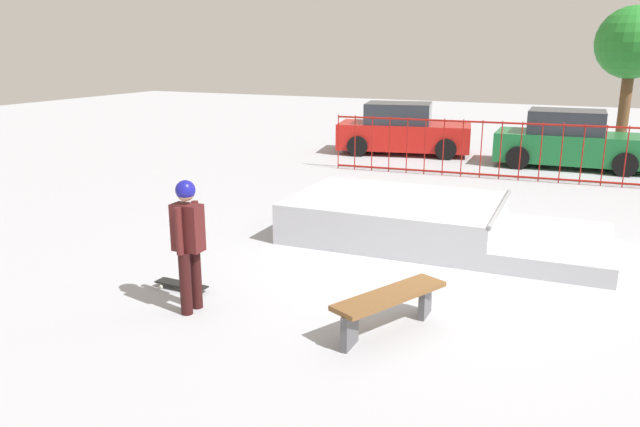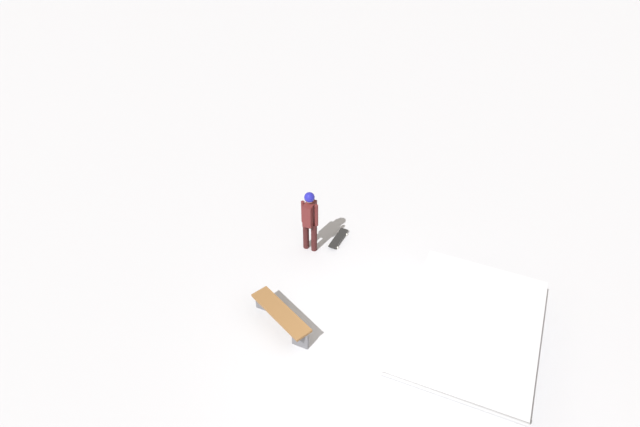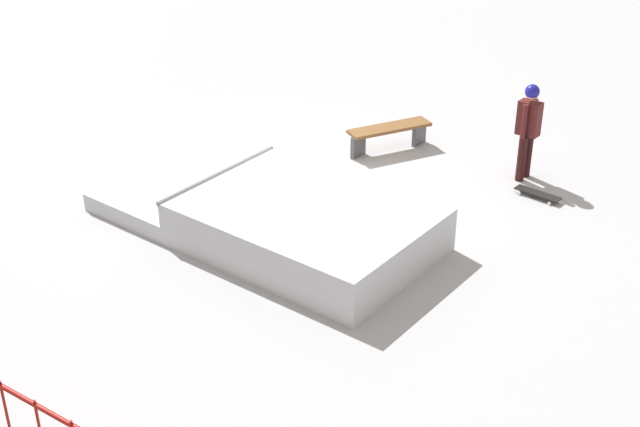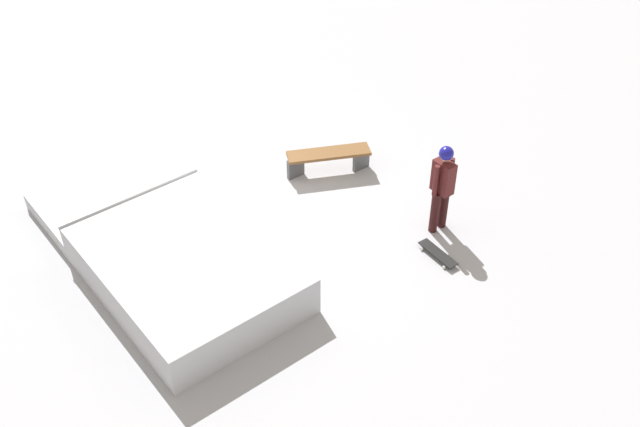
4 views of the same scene
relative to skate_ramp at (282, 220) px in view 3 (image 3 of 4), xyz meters
The scene contains 5 objects.
ground_plane 1.65m from the skate_ramp, 66.05° to the right, with size 60.00×60.00×0.00m, color #A8AAB2.
skate_ramp is the anchor object (origin of this frame).
skater 4.68m from the skate_ramp, 113.39° to the right, with size 0.38×0.44×1.73m.
skateboard 4.44m from the skate_ramp, 122.78° to the right, with size 0.81×0.28×0.09m.
park_bench 3.79m from the skate_ramp, 79.94° to the right, with size 1.04×1.62×0.48m.
Camera 3 is at (-8.63, 10.26, 6.79)m, focal length 49.70 mm.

